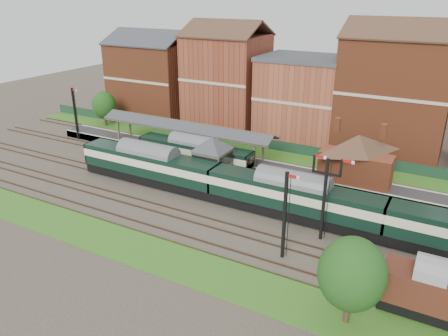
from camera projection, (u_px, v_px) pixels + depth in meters
The scene contains 18 objects.
ground at pixel (221, 200), 48.07m from camera, with size 160.00×160.00×0.00m, color #473D33.
grass_back at pixel (277, 156), 61.03m from camera, with size 90.00×4.50×0.06m, color #2D6619.
grass_front at pixel (155, 253), 38.34m from camera, with size 90.00×5.00×0.06m, color #2D6619.
fence at pixel (283, 147), 62.38m from camera, with size 90.00×0.12×1.50m, color #193823.
platform at pixel (224, 160), 58.02m from camera, with size 55.00×3.40×1.00m, color #2D2D2D.
signal_box at pixel (212, 159), 50.84m from camera, with size 5.40×5.40×6.00m.
brick_hut at pixel (275, 189), 48.02m from camera, with size 3.20×2.64×2.94m.
station_building at pixel (356, 158), 49.11m from camera, with size 8.10×8.10×5.90m.
canopy at pixel (186, 125), 59.16m from camera, with size 26.00×3.89×4.08m.
semaphore_bracket at pixel (325, 194), 38.91m from camera, with size 3.60×0.25×8.18m.
semaphore_platform_end at pixel (75, 113), 66.40m from camera, with size 1.23×0.25×8.00m.
semaphore_siding at pixel (285, 214), 36.34m from camera, with size 1.23×0.25×8.00m.
town_backdrop at pixel (301, 94), 65.76m from camera, with size 69.00×10.00×16.00m.
dmu_train at pixel (292, 196), 43.51m from camera, with size 53.86×2.83×4.14m.
platform_railcar at pixel (195, 153), 55.90m from camera, with size 15.91×2.51×3.66m.
goods_van_a at pixel (427, 291), 30.37m from camera, with size 6.05×2.62×3.67m.
tree_far at pixel (352, 274), 28.99m from camera, with size 4.54×4.54×6.63m.
tree_back at pixel (104, 105), 73.33m from camera, with size 4.02×4.02×5.88m.
Camera 1 is at (21.12, -37.63, 21.50)m, focal length 35.00 mm.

